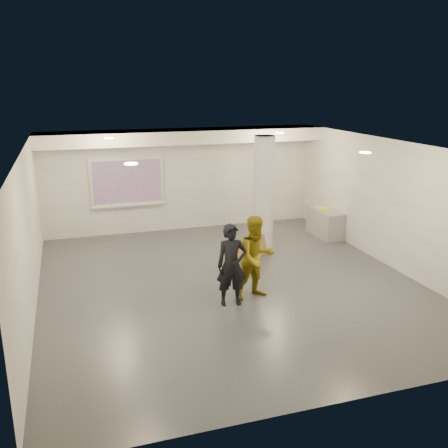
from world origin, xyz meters
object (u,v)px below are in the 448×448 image
object	(u,v)px
projection_screen	(127,182)
woman	(232,265)
man	(256,258)
column	(264,195)
credenza	(325,223)

from	to	relation	value
projection_screen	woman	bearing A→B (deg)	-76.56
projection_screen	man	world-z (taller)	projection_screen
column	man	bearing A→B (deg)	-114.65
column	woman	bearing A→B (deg)	-122.56
column	projection_screen	xyz separation A→B (m)	(-3.10, 2.65, 0.03)
man	woman	bearing A→B (deg)	-174.72
credenza	column	bearing A→B (deg)	-162.24
projection_screen	column	bearing A→B (deg)	-40.56
woman	projection_screen	bearing A→B (deg)	108.89
woman	man	bearing A→B (deg)	21.12
projection_screen	man	bearing A→B (deg)	-70.42
projection_screen	credenza	bearing A→B (deg)	-19.95
woman	man	size ratio (longest dim) A/B	0.96
column	woman	world-z (taller)	column
projection_screen	woman	size ratio (longest dim) A/B	1.28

